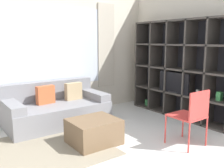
# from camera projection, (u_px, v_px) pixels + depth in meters

# --- Properties ---
(wall_back) EXTENTS (6.35, 0.11, 2.70)m
(wall_back) POSITION_uv_depth(u_px,v_px,m) (39.00, 51.00, 4.94)
(wall_back) COLOR beige
(wall_back) RESTS_ON ground_plane
(wall_right) EXTENTS (0.07, 4.55, 2.70)m
(wall_right) POSITION_uv_depth(u_px,v_px,m) (193.00, 51.00, 5.08)
(wall_right) COLOR beige
(wall_right) RESTS_ON ground_plane
(area_rug) EXTENTS (2.23, 1.64, 0.01)m
(area_rug) POSITION_uv_depth(u_px,v_px,m) (29.00, 153.00, 3.50)
(area_rug) COLOR gray
(area_rug) RESTS_ON ground_plane
(shelving_unit) EXTENTS (0.40, 2.35, 1.98)m
(shelving_unit) POSITION_uv_depth(u_px,v_px,m) (181.00, 70.00, 5.14)
(shelving_unit) COLOR #232328
(shelving_unit) RESTS_ON ground_plane
(couch_main) EXTENTS (1.86, 0.98, 0.78)m
(couch_main) POSITION_uv_depth(u_px,v_px,m) (56.00, 109.00, 4.76)
(couch_main) COLOR gray
(couch_main) RESTS_ON ground_plane
(ottoman) EXTENTS (0.72, 0.62, 0.39)m
(ottoman) POSITION_uv_depth(u_px,v_px,m) (94.00, 131.00, 3.83)
(ottoman) COLOR brown
(ottoman) RESTS_ON ground_plane
(folding_chair) EXTENTS (0.44, 0.46, 0.86)m
(folding_chair) POSITION_uv_depth(u_px,v_px,m) (192.00, 113.00, 3.67)
(folding_chair) COLOR #CC3D38
(folding_chair) RESTS_ON ground_plane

